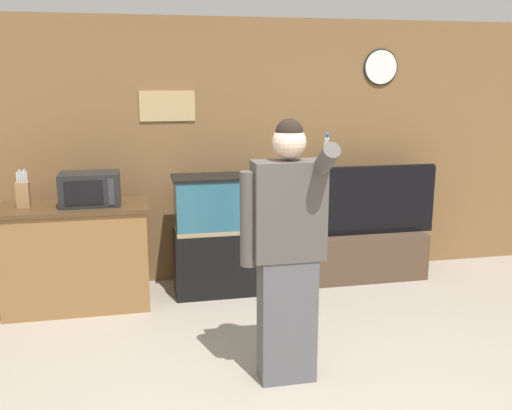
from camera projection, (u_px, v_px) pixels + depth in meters
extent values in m
cube|color=brown|center=(229.00, 152.00, 5.73)|extent=(10.00, 0.06, 2.60)
cube|color=tan|center=(167.00, 106.00, 5.47)|extent=(0.53, 0.02, 0.29)
cylinder|color=white|center=(381.00, 67.00, 5.82)|extent=(0.34, 0.03, 0.34)
cylinder|color=black|center=(381.00, 67.00, 5.82)|extent=(0.37, 0.01, 0.37)
cube|color=brown|center=(77.00, 258.00, 5.09)|extent=(1.24, 0.57, 0.90)
cube|color=#48321C|center=(74.00, 207.00, 4.99)|extent=(1.28, 0.61, 0.03)
cube|color=black|center=(90.00, 189.00, 4.97)|extent=(0.51, 0.34, 0.29)
cube|color=black|center=(84.00, 193.00, 4.80)|extent=(0.32, 0.01, 0.20)
cube|color=#2D2D33|center=(111.00, 192.00, 4.84)|extent=(0.05, 0.01, 0.23)
cube|color=olive|center=(23.00, 195.00, 4.89)|extent=(0.11, 0.09, 0.22)
cylinder|color=#B7B7BC|center=(17.00, 177.00, 4.85)|extent=(0.02, 0.02, 0.09)
cylinder|color=#B7B7BC|center=(19.00, 176.00, 4.85)|extent=(0.02, 0.02, 0.10)
cylinder|color=#B7B7BC|center=(22.00, 177.00, 4.86)|extent=(0.02, 0.02, 0.09)
cylinder|color=#B7B7BC|center=(24.00, 176.00, 4.86)|extent=(0.02, 0.02, 0.10)
cylinder|color=#B7B7BC|center=(26.00, 177.00, 4.87)|extent=(0.02, 0.02, 0.09)
cylinder|color=#B7B7BC|center=(18.00, 177.00, 4.88)|extent=(0.02, 0.02, 0.08)
cylinder|color=#B7B7BC|center=(20.00, 175.00, 4.89)|extent=(0.02, 0.02, 0.11)
cylinder|color=#B7B7BC|center=(22.00, 176.00, 4.89)|extent=(0.02, 0.02, 0.09)
cylinder|color=#B7B7BC|center=(25.00, 175.00, 4.89)|extent=(0.02, 0.02, 0.11)
cube|color=black|center=(231.00, 261.00, 5.48)|extent=(1.07, 0.42, 0.61)
cube|color=#937F5B|center=(230.00, 228.00, 5.41)|extent=(1.04, 0.40, 0.04)
cube|color=#285B70|center=(230.00, 203.00, 5.36)|extent=(1.03, 0.40, 0.51)
cube|color=black|center=(230.00, 177.00, 5.30)|extent=(1.07, 0.42, 0.03)
cube|color=#4C3828|center=(367.00, 256.00, 5.87)|extent=(1.17, 0.40, 0.47)
cube|color=black|center=(370.00, 201.00, 5.74)|extent=(1.38, 0.05, 0.68)
cube|color=black|center=(369.00, 200.00, 5.77)|extent=(1.41, 0.01, 0.71)
cube|color=#515156|center=(287.00, 319.00, 3.85)|extent=(0.38, 0.21, 0.87)
cube|color=#4C4742|center=(288.00, 210.00, 3.69)|extent=(0.47, 0.23, 0.65)
sphere|color=beige|center=(289.00, 142.00, 3.59)|extent=(0.22, 0.22, 0.22)
sphere|color=black|center=(289.00, 132.00, 3.58)|extent=(0.18, 0.18, 0.18)
cylinder|color=#4C4742|center=(249.00, 219.00, 3.64)|extent=(0.12, 0.12, 0.62)
cylinder|color=#4C4742|center=(324.00, 163.00, 3.52)|extent=(0.11, 0.34, 0.28)
cylinder|color=white|center=(326.00, 146.00, 3.48)|extent=(0.02, 0.06, 0.11)
cylinder|color=#2856B2|center=(327.00, 137.00, 3.44)|extent=(0.02, 0.03, 0.05)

